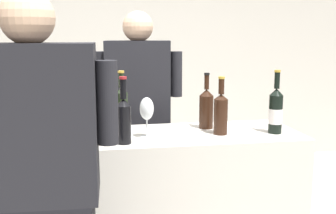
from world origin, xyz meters
TOP-DOWN VIEW (x-y plane):
  - wall_back at (0.00, 2.60)m, footprint 8.00×0.10m
  - wine_bottle_0 at (-0.07, -0.15)m, footprint 0.07×0.07m
  - wine_bottle_1 at (0.42, 0.10)m, footprint 0.08×0.08m
  - wine_bottle_2 at (0.46, -0.05)m, footprint 0.08×0.08m
  - wine_bottle_3 at (-0.23, -0.14)m, footprint 0.09×0.09m
  - wine_bottle_4 at (-0.07, 0.12)m, footprint 0.07×0.07m
  - wine_bottle_5 at (-0.21, 0.00)m, footprint 0.07×0.07m
  - wine_bottle_6 at (0.76, -0.08)m, footprint 0.08×0.08m
  - wine_glass at (0.05, -0.05)m, footprint 0.07×0.07m
  - ice_bucket at (-0.41, 0.14)m, footprint 0.23×0.23m
  - person_server at (0.08, 0.60)m, footprint 0.58×0.31m

SIDE VIEW (x-z plane):
  - person_server at x=0.08m, z-range -0.02..1.65m
  - ice_bucket at x=-0.41m, z-range 0.98..1.19m
  - wine_bottle_3 at x=-0.23m, z-range 0.94..1.26m
  - wine_bottle_5 at x=-0.21m, z-range 0.93..1.27m
  - wine_bottle_1 at x=0.42m, z-range 0.94..1.26m
  - wine_bottle_2 at x=0.46m, z-range 0.94..1.26m
  - wine_bottle_6 at x=0.76m, z-range 0.93..1.28m
  - wine_bottle_4 at x=-0.07m, z-range 0.94..1.28m
  - wine_bottle_0 at x=-0.07m, z-range 0.94..1.27m
  - wine_glass at x=0.05m, z-range 1.02..1.23m
  - wall_back at x=0.00m, z-range 0.00..2.80m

